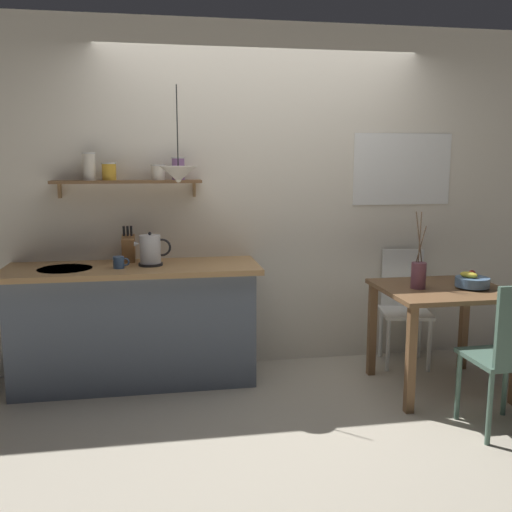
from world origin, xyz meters
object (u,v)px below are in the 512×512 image
twig_vase (419,274)px  knife_block (129,248)px  coffee_mug_by_sink (119,262)px  dining_chair_far (404,302)px  electric_kettle (151,250)px  pendant_lamp (178,174)px  dining_chair_near (509,352)px  dining_table (442,305)px  fruit_bowl (472,281)px

twig_vase → knife_block: 2.13m
knife_block → coffee_mug_by_sink: (-0.06, -0.25, -0.06)m
dining_chair_far → coffee_mug_by_sink: 2.30m
coffee_mug_by_sink → twig_vase: bearing=-10.7°
dining_chair_far → knife_block: (-2.20, 0.06, 0.50)m
electric_kettle → pendant_lamp: 0.61m
electric_kettle → pendant_lamp: (0.21, -0.14, 0.55)m
dining_chair_near → dining_chair_far: (-0.07, 1.33, -0.03)m
twig_vase → dining_table: bearing=-3.6°
dining_chair_far → twig_vase: 0.70m
knife_block → coffee_mug_by_sink: knife_block is taller
twig_vase → knife_block: bearing=162.5°
dining_table → dining_chair_far: dining_chair_far is taller
dining_chair_near → twig_vase: bearing=107.5°
fruit_bowl → coffee_mug_by_sink: bearing=169.5°
fruit_bowl → coffee_mug_by_sink: (-2.46, 0.46, 0.13)m
dining_chair_near → coffee_mug_by_sink: coffee_mug_by_sink is taller
dining_chair_far → pendant_lamp: pendant_lamp is taller
coffee_mug_by_sink → fruit_bowl: bearing=-10.5°
dining_chair_far → pendant_lamp: 2.12m
twig_vase → dining_chair_far: bearing=73.9°
twig_vase → pendant_lamp: pendant_lamp is taller
dining_table → coffee_mug_by_sink: bearing=169.9°
twig_vase → dining_chair_near: bearing=-72.5°
pendant_lamp → knife_block: bearing=140.1°
coffee_mug_by_sink → pendant_lamp: bearing=-8.6°
fruit_bowl → knife_block: knife_block is taller
dining_table → dining_chair_near: (0.05, -0.74, -0.10)m
dining_chair_near → knife_block: knife_block is taller
dining_chair_far → pendant_lamp: (-1.82, -0.25, 1.05)m
dining_chair_near → knife_block: 2.70m
electric_kettle → knife_block: size_ratio=0.95×
dining_chair_far → dining_chair_near: bearing=-87.1°
coffee_mug_by_sink → knife_block: bearing=77.3°
pendant_lamp → dining_chair_near: bearing=-29.6°
fruit_bowl → coffee_mug_by_sink: 2.51m
dining_chair_far → fruit_bowl: bearing=-72.2°
dining_table → pendant_lamp: bearing=169.5°
dining_chair_far → knife_block: size_ratio=3.31×
dining_table → knife_block: (-2.21, 0.65, 0.37)m
dining_chair_far → fruit_bowl: (0.21, -0.65, 0.30)m
electric_kettle → coffee_mug_by_sink: bearing=-160.9°
knife_block → fruit_bowl: bearing=-16.3°
knife_block → coffee_mug_by_sink: 0.26m
dining_chair_near → coffee_mug_by_sink: size_ratio=8.32×
dining_chair_near → knife_block: bearing=148.5°
dining_chair_near → pendant_lamp: pendant_lamp is taller
twig_vase → knife_block: twig_vase is taller
dining_table → coffee_mug_by_sink: coffee_mug_by_sink is taller
dining_chair_near → electric_kettle: 2.47m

